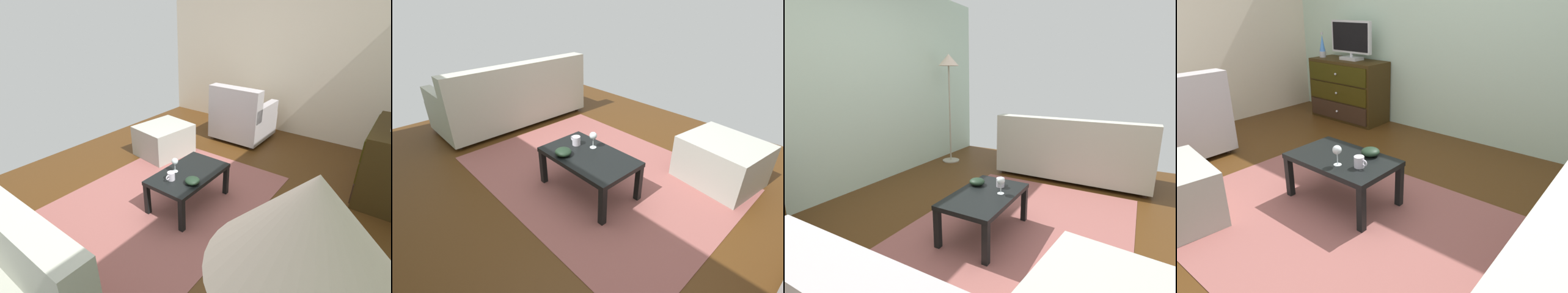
% 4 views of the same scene
% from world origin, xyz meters
% --- Properties ---
extents(ground_plane, '(5.73, 4.50, 0.05)m').
position_xyz_m(ground_plane, '(0.00, 0.00, -0.03)').
color(ground_plane, '#4A2B10').
extents(wall_plain_left, '(0.12, 4.50, 2.64)m').
position_xyz_m(wall_plain_left, '(-2.63, 0.00, 1.32)').
color(wall_plain_left, beige).
rests_on(wall_plain_left, ground_plane).
extents(area_rug, '(2.60, 1.90, 0.01)m').
position_xyz_m(area_rug, '(0.20, -0.20, 0.00)').
color(area_rug, '#92534E').
rests_on(area_rug, ground_plane).
extents(dresser, '(1.07, 0.49, 0.81)m').
position_xyz_m(dresser, '(-1.43, 1.70, 0.40)').
color(dresser, '#35250D').
rests_on(dresser, ground_plane).
extents(coffee_table, '(0.85, 0.51, 0.38)m').
position_xyz_m(coffee_table, '(0.05, 0.05, 0.33)').
color(coffee_table, black).
rests_on(coffee_table, ground_plane).
extents(wine_glass, '(0.07, 0.07, 0.16)m').
position_xyz_m(wine_glass, '(0.12, -0.07, 0.50)').
color(wine_glass, silver).
rests_on(wine_glass, coffee_table).
extents(mug, '(0.11, 0.08, 0.08)m').
position_xyz_m(mug, '(0.27, 0.01, 0.43)').
color(mug, silver).
rests_on(mug, coffee_table).
extents(bowl_decorative, '(0.15, 0.15, 0.07)m').
position_xyz_m(bowl_decorative, '(0.20, 0.22, 0.42)').
color(bowl_decorative, '#1C2F1F').
rests_on(bowl_decorative, coffee_table).
extents(armchair, '(0.80, 0.81, 0.88)m').
position_xyz_m(armchair, '(-1.86, -0.37, 0.36)').
color(armchair, '#332319').
rests_on(armchair, ground_plane).
extents(ottoman, '(0.77, 0.68, 0.43)m').
position_xyz_m(ottoman, '(-0.71, -0.99, 0.22)').
color(ottoman, '#A8ABA1').
rests_on(ottoman, ground_plane).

